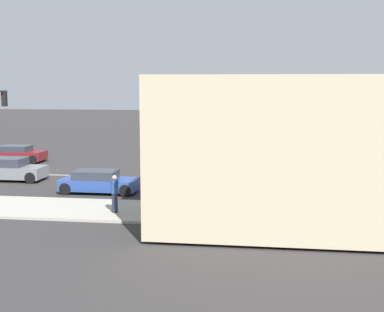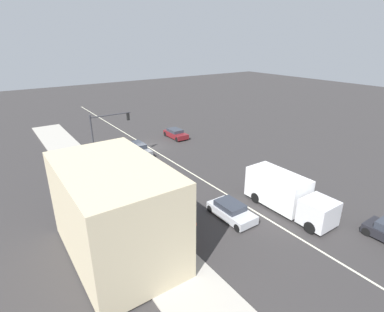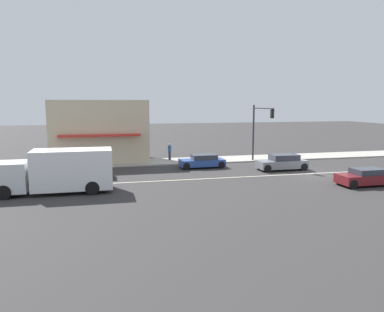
# 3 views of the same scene
# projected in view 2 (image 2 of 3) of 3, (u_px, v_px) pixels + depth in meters

# --- Properties ---
(ground_plane) EXTENTS (160.00, 160.00, 0.00)m
(ground_plane) POSITION_uv_depth(u_px,v_px,m) (247.00, 207.00, 24.97)
(ground_plane) COLOR #333030
(sidewalk_right) EXTENTS (4.00, 73.00, 0.12)m
(sidewalk_right) POSITION_uv_depth(u_px,v_px,m) (154.00, 250.00, 19.78)
(sidewalk_right) COLOR #A8A399
(sidewalk_right) RESTS_ON ground
(lane_marking_center) EXTENTS (0.16, 60.00, 0.01)m
(lane_marking_center) POSITION_uv_depth(u_px,v_px,m) (148.00, 147.00, 38.72)
(lane_marking_center) COLOR beige
(lane_marking_center) RESTS_ON ground
(building_corner_store) EXTENTS (6.33, 9.35, 6.08)m
(building_corner_store) POSITION_uv_depth(u_px,v_px,m) (115.00, 211.00, 18.47)
(building_corner_store) COLOR #C6B793
(building_corner_store) RESTS_ON sidewalk_right
(traffic_signal_main) EXTENTS (4.59, 0.34, 5.60)m
(traffic_signal_main) POSITION_uv_depth(u_px,v_px,m) (105.00, 130.00, 32.35)
(traffic_signal_main) COLOR #333338
(traffic_signal_main) RESTS_ON sidewalk_right
(pedestrian) EXTENTS (0.34, 0.34, 1.70)m
(pedestrian) POSITION_uv_depth(u_px,v_px,m) (102.00, 192.00, 25.22)
(pedestrian) COLOR #282D42
(pedestrian) RESTS_ON sidewalk_right
(warning_aframe_sign) EXTENTS (0.45, 0.53, 0.84)m
(warning_aframe_sign) POSITION_uv_depth(u_px,v_px,m) (102.00, 153.00, 35.55)
(warning_aframe_sign) COLOR silver
(warning_aframe_sign) RESTS_ON ground
(delivery_truck) EXTENTS (2.44, 7.50, 2.87)m
(delivery_truck) POSITION_uv_depth(u_px,v_px,m) (286.00, 194.00, 24.06)
(delivery_truck) COLOR silver
(delivery_truck) RESTS_ON ground
(coupe_blue) EXTENTS (1.76, 4.10, 1.22)m
(coupe_blue) POSITION_uv_depth(u_px,v_px,m) (141.00, 174.00, 29.54)
(coupe_blue) COLOR #284793
(coupe_blue) RESTS_ON ground
(sedan_maroon) EXTENTS (1.79, 3.98, 1.23)m
(sedan_maroon) POSITION_uv_depth(u_px,v_px,m) (176.00, 134.00, 42.14)
(sedan_maroon) COLOR maroon
(sedan_maroon) RESTS_ON ground
(sedan_silver) EXTENTS (1.88, 3.99, 1.24)m
(sedan_silver) POSITION_uv_depth(u_px,v_px,m) (231.00, 211.00, 23.25)
(sedan_silver) COLOR #B7BABF
(sedan_silver) RESTS_ON ground
(suv_grey) EXTENTS (1.82, 4.35, 1.39)m
(suv_grey) POSITION_uv_depth(u_px,v_px,m) (138.00, 149.00, 36.05)
(suv_grey) COLOR slate
(suv_grey) RESTS_ON ground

